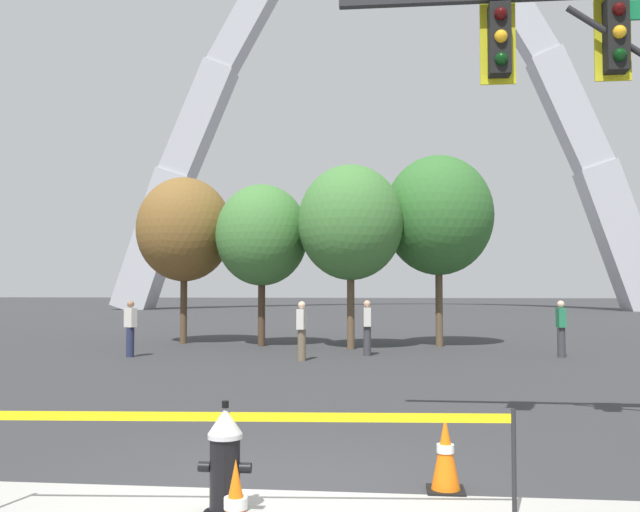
% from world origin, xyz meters
% --- Properties ---
extents(ground_plane, '(240.00, 240.00, 0.00)m').
position_xyz_m(ground_plane, '(0.00, 0.00, 0.00)').
color(ground_plane, '#333335').
extents(fire_hydrant, '(0.46, 0.48, 0.99)m').
position_xyz_m(fire_hydrant, '(-0.31, -0.78, 0.47)').
color(fire_hydrant, black).
rests_on(fire_hydrant, ground).
extents(caution_tape_barrier, '(4.60, 0.38, 0.93)m').
position_xyz_m(caution_tape_barrier, '(-0.12, -0.75, 0.63)').
color(caution_tape_barrier, '#232326').
rests_on(caution_tape_barrier, ground).
extents(traffic_cone_by_hydrant, '(0.36, 0.36, 0.73)m').
position_xyz_m(traffic_cone_by_hydrant, '(0.00, -1.72, 0.36)').
color(traffic_cone_by_hydrant, black).
rests_on(traffic_cone_by_hydrant, ground).
extents(traffic_cone_mid_sidewalk, '(0.36, 0.36, 0.73)m').
position_xyz_m(traffic_cone_mid_sidewalk, '(1.63, 0.15, 0.36)').
color(traffic_cone_mid_sidewalk, black).
rests_on(traffic_cone_mid_sidewalk, ground).
extents(traffic_signal_gantry, '(5.02, 0.44, 6.00)m').
position_xyz_m(traffic_signal_gantry, '(4.13, 1.99, 4.07)').
color(traffic_signal_gantry, '#232326').
rests_on(traffic_signal_gantry, ground).
extents(monument_arch, '(46.97, 3.07, 37.23)m').
position_xyz_m(monument_arch, '(0.00, 53.12, 16.33)').
color(monument_arch, '#B2B5BC').
rests_on(monument_arch, ground).
extents(tree_far_left, '(3.34, 3.34, 5.85)m').
position_xyz_m(tree_far_left, '(-6.18, 17.08, 4.00)').
color(tree_far_left, brown).
rests_on(tree_far_left, ground).
extents(tree_left_mid, '(3.11, 3.11, 5.43)m').
position_xyz_m(tree_left_mid, '(-3.25, 16.28, 3.72)').
color(tree_left_mid, '#473323').
rests_on(tree_left_mid, ground).
extents(tree_center_left, '(3.37, 3.37, 5.90)m').
position_xyz_m(tree_center_left, '(-0.20, 15.47, 4.04)').
color(tree_center_left, brown).
rests_on(tree_center_left, ground).
extents(tree_center_right, '(3.65, 3.65, 6.38)m').
position_xyz_m(tree_center_right, '(2.66, 16.71, 4.37)').
color(tree_center_right, brown).
rests_on(tree_center_right, ground).
extents(pedestrian_walking_left, '(0.22, 0.35, 1.59)m').
position_xyz_m(pedestrian_walking_left, '(5.84, 13.47, 0.82)').
color(pedestrian_walking_left, '#38383D').
rests_on(pedestrian_walking_left, ground).
extents(pedestrian_standing_center, '(0.25, 0.37, 1.59)m').
position_xyz_m(pedestrian_standing_center, '(-1.30, 11.81, 0.82)').
color(pedestrian_standing_center, brown).
rests_on(pedestrian_standing_center, ground).
extents(pedestrian_walking_right, '(0.39, 0.35, 1.59)m').
position_xyz_m(pedestrian_walking_right, '(-6.26, 12.32, 0.82)').
color(pedestrian_walking_right, '#232847').
rests_on(pedestrian_walking_right, ground).
extents(pedestrian_near_trees, '(0.23, 0.35, 1.59)m').
position_xyz_m(pedestrian_near_trees, '(0.40, 13.37, 0.82)').
color(pedestrian_near_trees, '#38383D').
rests_on(pedestrian_near_trees, ground).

